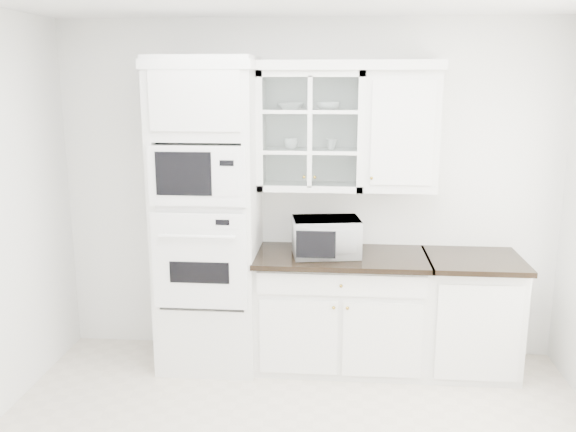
{
  "coord_description": "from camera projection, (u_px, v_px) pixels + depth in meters",
  "views": [
    {
      "loc": [
        0.25,
        -3.09,
        2.24
      ],
      "look_at": [
        -0.1,
        1.05,
        1.3
      ],
      "focal_mm": 38.0,
      "sensor_mm": 36.0,
      "label": 1
    }
  ],
  "objects": [
    {
      "name": "upper_cabinet_glass",
      "position": [
        311.0,
        131.0,
        4.64
      ],
      "size": [
        0.8,
        0.33,
        0.9
      ],
      "color": "white",
      "rests_on": "room_shell"
    },
    {
      "name": "crown_molding",
      "position": [
        297.0,
        65.0,
        4.52
      ],
      "size": [
        2.14,
        0.38,
        0.07
      ],
      "primitive_type": "cube",
      "color": "white",
      "rests_on": "room_shell"
    },
    {
      "name": "cup_a",
      "position": [
        291.0,
        143.0,
        4.67
      ],
      "size": [
        0.12,
        0.12,
        0.08
      ],
      "primitive_type": "imported",
      "rotation": [
        0.0,
        0.0,
        0.11
      ],
      "color": "white",
      "rests_on": "upper_cabinet_glass"
    },
    {
      "name": "cup_b",
      "position": [
        332.0,
        144.0,
        4.67
      ],
      "size": [
        0.11,
        0.11,
        0.08
      ],
      "primitive_type": "imported",
      "rotation": [
        0.0,
        0.0,
        0.23
      ],
      "color": "white",
      "rests_on": "upper_cabinet_glass"
    },
    {
      "name": "base_cabinet_run",
      "position": [
        340.0,
        309.0,
        4.8
      ],
      "size": [
        1.32,
        0.67,
        0.92
      ],
      "color": "white",
      "rests_on": "ground"
    },
    {
      "name": "room_shell",
      "position": [
        296.0,
        159.0,
        3.54
      ],
      "size": [
        4.0,
        3.5,
        2.7
      ],
      "color": "white",
      "rests_on": "ground"
    },
    {
      "name": "bowl_b",
      "position": [
        328.0,
        106.0,
        4.57
      ],
      "size": [
        0.2,
        0.2,
        0.06
      ],
      "primitive_type": "imported",
      "rotation": [
        0.0,
        0.0,
        -0.08
      ],
      "color": "white",
      "rests_on": "upper_cabinet_glass"
    },
    {
      "name": "oven_column",
      "position": [
        208.0,
        217.0,
        4.69
      ],
      "size": [
        0.76,
        0.68,
        2.4
      ],
      "color": "white",
      "rests_on": "ground"
    },
    {
      "name": "upper_cabinet_solid",
      "position": [
        400.0,
        131.0,
        4.59
      ],
      "size": [
        0.55,
        0.33,
        0.9
      ],
      "primitive_type": "cube",
      "color": "white",
      "rests_on": "room_shell"
    },
    {
      "name": "countertop_microwave",
      "position": [
        326.0,
        236.0,
        4.64
      ],
      "size": [
        0.56,
        0.49,
        0.29
      ],
      "primitive_type": "imported",
      "rotation": [
        0.0,
        0.0,
        3.3
      ],
      "color": "white",
      "rests_on": "base_cabinet_run"
    },
    {
      "name": "bowl_a",
      "position": [
        291.0,
        106.0,
        4.61
      ],
      "size": [
        0.21,
        0.21,
        0.05
      ],
      "primitive_type": "imported",
      "rotation": [
        0.0,
        0.0,
        -0.06
      ],
      "color": "white",
      "rests_on": "upper_cabinet_glass"
    },
    {
      "name": "extra_base_cabinet",
      "position": [
        470.0,
        313.0,
        4.71
      ],
      "size": [
        0.72,
        0.67,
        0.92
      ],
      "color": "white",
      "rests_on": "ground"
    }
  ]
}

